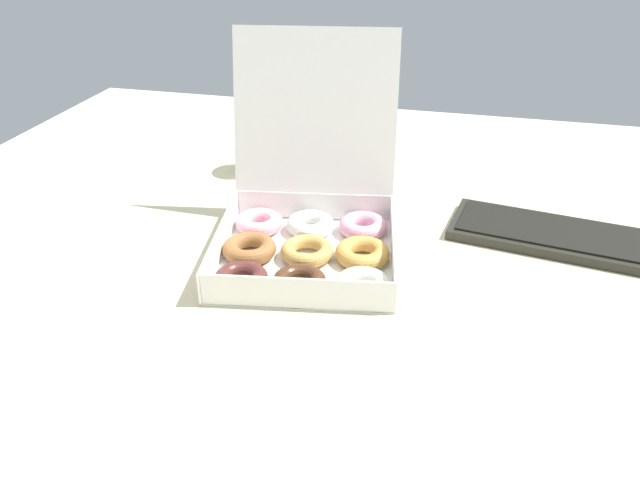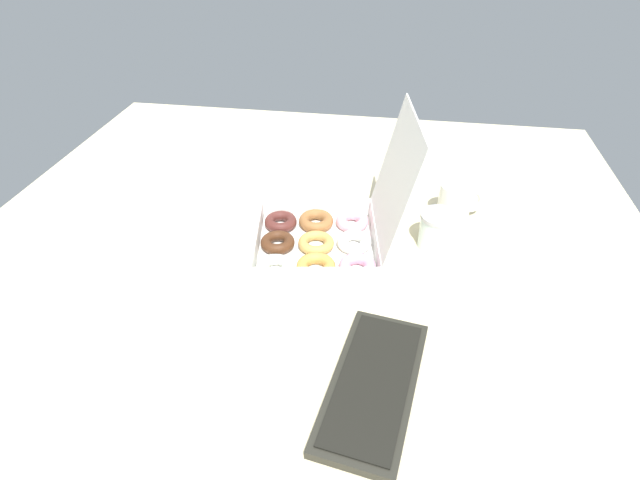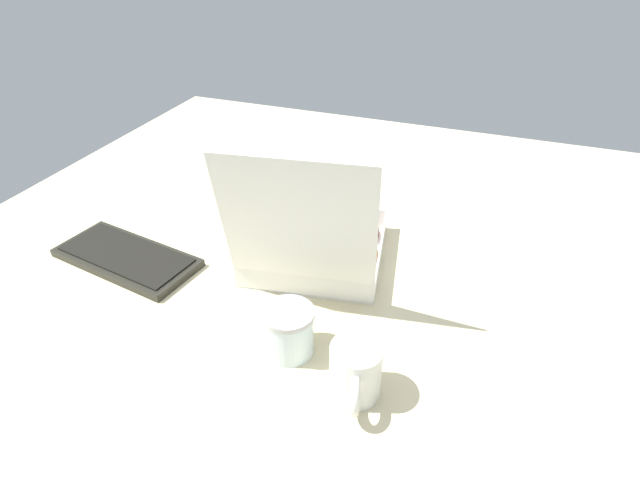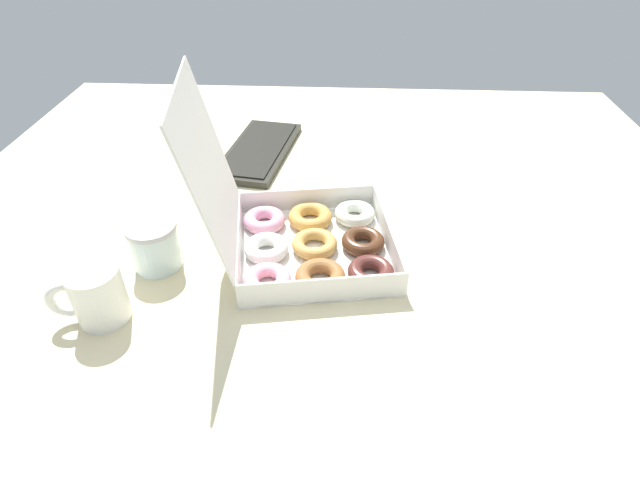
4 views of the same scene
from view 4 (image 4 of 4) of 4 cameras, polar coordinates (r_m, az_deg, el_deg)
ground_plane at (r=102.29cm, az=0.83°, el=-1.26°), size 180.00×180.00×2.00cm
donut_box at (r=98.12cm, az=-2.00°, el=0.43°), size 35.49×41.18×34.94cm
keyboard at (r=136.30cm, az=-7.01°, el=10.10°), size 36.14×20.23×2.20cm
coffee_mug at (r=91.45cm, az=-24.27°, el=-5.69°), size 8.77×12.67×10.28cm
glass_jar at (r=99.39cm, az=-18.36°, el=-0.56°), size 9.53×9.53×9.55cm
paper_napkin at (r=117.93cm, az=13.65°, el=4.03°), size 16.84×15.21×0.15cm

